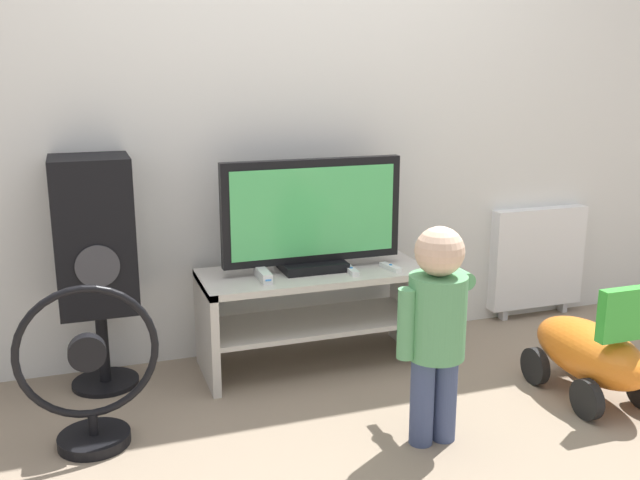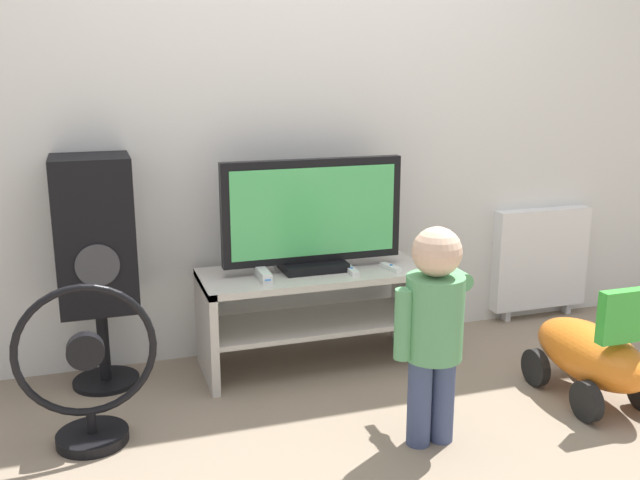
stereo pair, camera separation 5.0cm
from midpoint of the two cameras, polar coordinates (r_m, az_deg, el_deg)
name	(u,v)px [view 2 (the right image)]	position (r m, az deg, el deg)	size (l,w,h in m)	color
ground_plane	(329,382)	(3.22, 1.17, -11.27)	(16.00, 16.00, 0.00)	gray
wall_back	(295,79)	(3.39, -1.60, 12.72)	(10.00, 0.06, 2.60)	silver
tv_stand	(314,303)	(3.29, -0.03, -5.04)	(1.04, 0.42, 0.46)	beige
television	(313,216)	(3.20, -0.13, 1.90)	(0.83, 0.20, 0.51)	black
game_console	(263,275)	(3.12, -4.12, -2.77)	(0.04, 0.17, 0.04)	white
remote_primary	(391,268)	(3.27, 6.14, -2.21)	(0.06, 0.13, 0.03)	white
remote_secondary	(351,270)	(3.21, 2.97, -2.45)	(0.04, 0.13, 0.03)	white
child	(433,318)	(2.61, 9.61, -6.18)	(0.31, 0.47, 0.82)	#3F4C72
speaker_tower	(95,239)	(3.13, -17.10, 0.09)	(0.32, 0.31, 1.01)	black
floor_fan	(87,374)	(2.76, -17.62, -10.18)	(0.51, 0.26, 0.62)	black
ride_on_toy	(592,354)	(3.21, 21.34, -8.47)	(0.32, 0.61, 0.53)	orange
radiator	(540,259)	(4.09, 17.56, -1.45)	(0.56, 0.08, 0.61)	white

